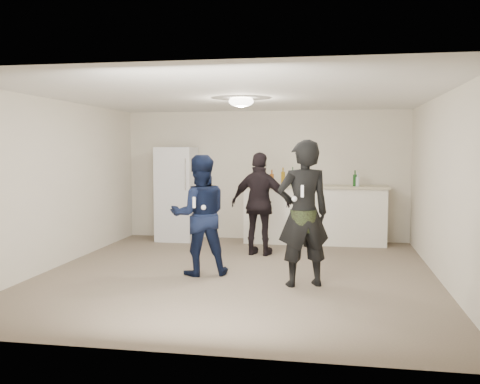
% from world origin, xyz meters
% --- Properties ---
extents(floor, '(6.00, 6.00, 0.00)m').
position_xyz_m(floor, '(0.00, 0.00, 0.00)').
color(floor, '#6B5B4C').
rests_on(floor, ground).
extents(ceiling, '(6.00, 6.00, 0.00)m').
position_xyz_m(ceiling, '(0.00, 0.00, 2.50)').
color(ceiling, silver).
rests_on(ceiling, wall_back).
extents(wall_back, '(6.00, 0.00, 6.00)m').
position_xyz_m(wall_back, '(0.00, 3.00, 1.25)').
color(wall_back, beige).
rests_on(wall_back, floor).
extents(wall_front, '(6.00, 0.00, 6.00)m').
position_xyz_m(wall_front, '(0.00, -3.00, 1.25)').
color(wall_front, beige).
rests_on(wall_front, floor).
extents(wall_left, '(0.00, 6.00, 6.00)m').
position_xyz_m(wall_left, '(-2.75, 0.00, 1.25)').
color(wall_left, beige).
rests_on(wall_left, floor).
extents(wall_right, '(0.00, 6.00, 6.00)m').
position_xyz_m(wall_right, '(2.75, 0.00, 1.25)').
color(wall_right, beige).
rests_on(wall_right, floor).
extents(counter, '(2.60, 0.56, 1.05)m').
position_xyz_m(counter, '(0.98, 2.67, 0.53)').
color(counter, white).
rests_on(counter, floor).
extents(counter_top, '(2.68, 0.64, 0.04)m').
position_xyz_m(counter_top, '(0.98, 2.67, 1.07)').
color(counter_top, beige).
rests_on(counter_top, counter).
extents(fridge, '(0.70, 0.70, 1.80)m').
position_xyz_m(fridge, '(-1.67, 2.60, 0.90)').
color(fridge, silver).
rests_on(fridge, floor).
extents(fridge_handle, '(0.02, 0.02, 0.60)m').
position_xyz_m(fridge_handle, '(-1.39, 2.23, 1.30)').
color(fridge_handle, silver).
rests_on(fridge_handle, fridge).
extents(ceiling_dome, '(0.36, 0.36, 0.16)m').
position_xyz_m(ceiling_dome, '(0.00, 0.30, 2.45)').
color(ceiling_dome, white).
rests_on(ceiling_dome, ceiling).
extents(shaker, '(0.08, 0.08, 0.17)m').
position_xyz_m(shaker, '(0.08, 2.60, 1.18)').
color(shaker, '#B5B5BA').
rests_on(shaker, counter_top).
extents(man, '(0.99, 0.89, 1.69)m').
position_xyz_m(man, '(-0.52, -0.11, 0.84)').
color(man, '#101C43').
rests_on(man, floor).
extents(woman, '(0.81, 0.67, 1.89)m').
position_xyz_m(woman, '(0.95, -0.50, 0.94)').
color(woman, black).
rests_on(woman, floor).
extents(camo_shorts, '(0.34, 0.34, 0.28)m').
position_xyz_m(camo_shorts, '(0.95, -0.50, 0.85)').
color(camo_shorts, '#2A3B1A').
rests_on(camo_shorts, woman).
extents(spectator, '(1.06, 0.58, 1.71)m').
position_xyz_m(spectator, '(0.13, 1.41, 0.86)').
color(spectator, black).
rests_on(spectator, floor).
extents(remote_man, '(0.04, 0.04, 0.15)m').
position_xyz_m(remote_man, '(-0.52, -0.39, 1.05)').
color(remote_man, white).
rests_on(remote_man, man).
extents(nunchuk_man, '(0.07, 0.07, 0.07)m').
position_xyz_m(nunchuk_man, '(-0.40, -0.36, 0.98)').
color(nunchuk_man, white).
rests_on(nunchuk_man, man).
extents(remote_woman, '(0.04, 0.04, 0.15)m').
position_xyz_m(remote_woman, '(0.95, -0.75, 1.25)').
color(remote_woman, white).
rests_on(remote_woman, woman).
extents(nunchuk_woman, '(0.07, 0.07, 0.07)m').
position_xyz_m(nunchuk_woman, '(0.85, -0.72, 1.15)').
color(nunchuk_woman, white).
rests_on(nunchuk_woman, woman).
extents(bottle_cluster, '(1.63, 0.16, 0.26)m').
position_xyz_m(bottle_cluster, '(0.83, 2.57, 1.20)').
color(bottle_cluster, '#134415').
rests_on(bottle_cluster, counter_top).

